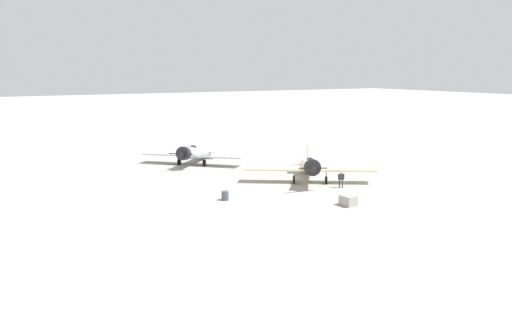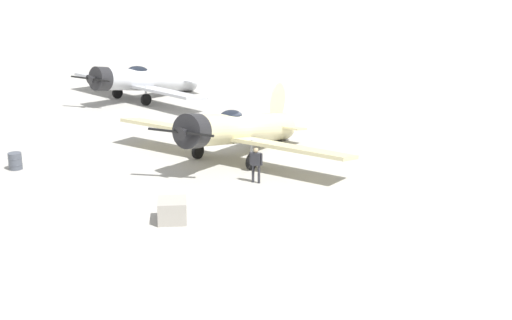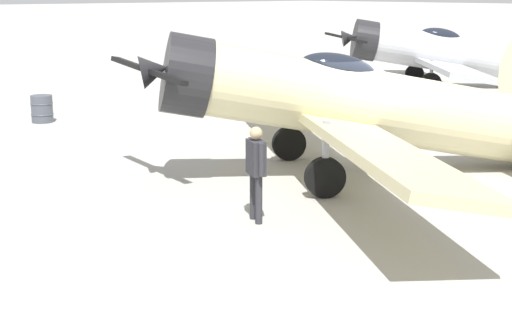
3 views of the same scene
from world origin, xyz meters
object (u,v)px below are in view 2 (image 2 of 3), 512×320
object	(u,v)px
airplane_mid_apron	(142,81)
ground_crew_mechanic	(256,162)
fuel_drum	(15,161)
airplane_foreground	(236,129)
equipment_crate	(172,211)

from	to	relation	value
airplane_mid_apron	ground_crew_mechanic	world-z (taller)	airplane_mid_apron
fuel_drum	ground_crew_mechanic	bearing A→B (deg)	171.74
airplane_foreground	equipment_crate	bearing A→B (deg)	18.26
ground_crew_mechanic	equipment_crate	bearing A→B (deg)	-11.04
airplane_mid_apron	fuel_drum	world-z (taller)	airplane_mid_apron
airplane_foreground	fuel_drum	size ratio (longest dim) A/B	14.84
ground_crew_mechanic	equipment_crate	xyz separation A→B (m)	(3.20, 4.85, -0.57)
ground_crew_mechanic	fuel_drum	xyz separation A→B (m)	(11.86, -1.72, -0.60)
airplane_mid_apron	equipment_crate	xyz separation A→B (m)	(-5.36, 22.86, -0.93)
fuel_drum	airplane_foreground	bearing A→B (deg)	-169.12
airplane_mid_apron	airplane_foreground	bearing A→B (deg)	69.56
equipment_crate	fuel_drum	world-z (taller)	equipment_crate
airplane_mid_apron	fuel_drum	bearing A→B (deg)	30.55
airplane_foreground	equipment_crate	size ratio (longest dim) A/B	9.02
airplane_mid_apron	fuel_drum	xyz separation A→B (m)	(3.30, 16.29, -0.96)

